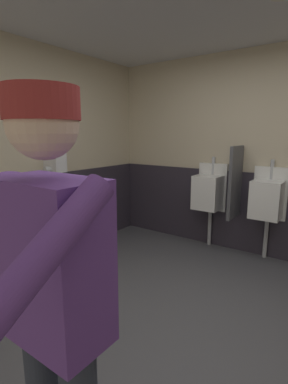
{
  "coord_description": "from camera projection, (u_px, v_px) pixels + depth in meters",
  "views": [
    {
      "loc": [
        0.89,
        -1.85,
        1.55
      ],
      "look_at": [
        0.02,
        -0.65,
        1.25
      ],
      "focal_mm": 27.44,
      "sensor_mm": 36.0,
      "label": 1
    }
  ],
  "objects": [
    {
      "name": "ground_plane",
      "position": [
        190.0,
        338.0,
        2.29
      ],
      "size": [
        4.89,
        4.51,
        0.04
      ],
      "primitive_type": "cube",
      "color": "#4C4C51"
    },
    {
      "name": "wall_back",
      "position": [
        268.0,
        155.0,
        3.64
      ],
      "size": [
        4.89,
        0.12,
        2.56
      ],
      "primitive_type": "cube",
      "color": "beige",
      "rests_on": "ground_plane"
    },
    {
      "name": "wall_left",
      "position": [
        17.0,
        158.0,
        3.3
      ],
      "size": [
        0.12,
        4.51,
        2.56
      ],
      "primitive_type": "cube",
      "color": "beige",
      "rests_on": "ground_plane"
    },
    {
      "name": "wainscot_band_back",
      "position": [
        261.0,
        215.0,
        3.73
      ],
      "size": [
        4.29,
        0.03,
        1.06
      ],
      "primitive_type": "cube",
      "color": "#2D2833",
      "rests_on": "ground_plane"
    },
    {
      "name": "wainscot_band_left",
      "position": [
        26.0,
        223.0,
        3.4
      ],
      "size": [
        0.03,
        3.91,
        1.06
      ],
      "primitive_type": "cube",
      "color": "#2D2833",
      "rests_on": "ground_plane"
    },
    {
      "name": "urinal_left",
      "position": [
        209.0,
        192.0,
        3.94
      ],
      "size": [
        0.4,
        0.34,
        1.24
      ],
      "color": "white",
      "rests_on": "ground_plane"
    },
    {
      "name": "urinal_middle",
      "position": [
        267.0,
        199.0,
        3.51
      ],
      "size": [
        0.4,
        0.34,
        1.24
      ],
      "color": "white",
      "rests_on": "ground_plane"
    },
    {
      "name": "privacy_divider_panel",
      "position": [
        235.0,
        182.0,
        3.64
      ],
      "size": [
        0.04,
        0.4,
        0.9
      ],
      "primitive_type": "cube",
      "color": "#4C4C51"
    },
    {
      "name": "person",
      "position": [
        51.0,
        286.0,
        1.06
      ],
      "size": [
        0.63,
        0.6,
        1.69
      ],
      "color": "#2D3342",
      "rests_on": "ground_plane"
    },
    {
      "name": "hand_dryer",
      "position": [
        55.0,
        161.0,
        3.5
      ],
      "size": [
        0.24,
        0.23,
        0.28
      ],
      "color": "silver"
    }
  ]
}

